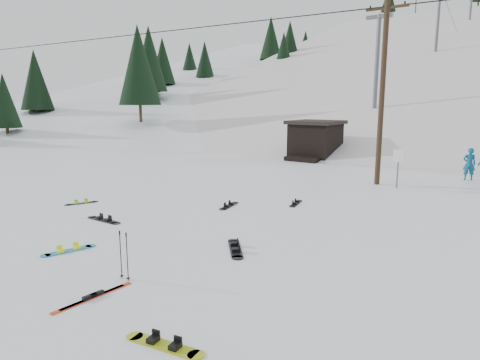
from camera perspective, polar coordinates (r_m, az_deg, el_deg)
The scene contains 19 objects.
ground at distance 12.18m, azimuth -14.99°, elevation -9.58°, with size 200.00×200.00×0.00m, color white.
ski_slope at distance 64.69m, azimuth 27.56°, elevation -5.17°, with size 60.00×75.00×45.00m, color silver.
ridge_left at distance 72.70m, azimuth -2.55°, elevation -1.54°, with size 34.00×85.00×38.00m, color white.
treeline_left at distance 63.89m, azimuth -5.80°, elevation 6.72°, with size 20.00×64.00×10.00m, color black, non-canonical shape.
utility_pole at distance 22.16m, azimuth 18.45°, elevation 11.44°, with size 2.00×0.26×9.00m.
trail_sign at distance 21.61m, azimuth 20.33°, elevation 2.29°, with size 0.50×0.09×1.85m.
lift_hut at distance 31.40m, azimuth 9.98°, elevation 5.30°, with size 3.40×4.10×2.75m.
lift_tower_near at distance 39.42m, azimuth 17.84°, elevation 15.45°, with size 2.20×0.36×8.00m.
lift_tower_mid at distance 59.37m, azimuth 24.95°, elevation 19.48°, with size 2.20×0.36×8.00m.
hero_snowboard at distance 12.93m, azimuth -21.88°, elevation -8.68°, with size 0.57×1.48×0.11m.
hero_skis at distance 9.87m, azimuth -18.97°, elevation -14.49°, with size 0.16×1.89×0.10m.
ski_poles at distance 10.39m, azimuth -15.22°, elevation -9.64°, with size 0.32×0.08×1.16m.
board_scatter_a at distance 15.70m, azimuth -17.72°, elevation -5.07°, with size 1.62×0.34×0.11m.
board_scatter_b at distance 16.97m, azimuth -1.47°, elevation -3.43°, with size 0.55×1.44×0.10m.
board_scatter_c at distance 18.57m, azimuth -20.37°, elevation -2.88°, with size 0.63×1.25×0.09m.
board_scatter_d at distance 12.16m, azimuth -0.63°, elevation -9.09°, with size 1.26×1.36×0.12m.
board_scatter_e at distance 7.88m, azimuth -10.08°, elevation -20.81°, with size 1.54×0.52×0.11m.
board_scatter_f at distance 17.52m, azimuth 7.46°, elevation -3.08°, with size 0.53×1.31×0.09m.
skier_teal at distance 25.46m, azimuth 28.24°, elevation 1.89°, with size 0.62×0.41×1.71m, color #0C547A.
Camera 1 is at (9.10, -6.99, 4.10)m, focal length 32.00 mm.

